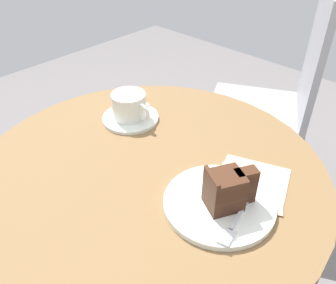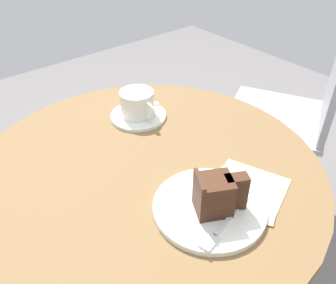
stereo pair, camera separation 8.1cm
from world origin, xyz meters
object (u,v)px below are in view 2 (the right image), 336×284
object	(u,v)px
coffee_cup	(137,103)
teaspoon	(146,104)
cake_slice	(217,194)
cake_plate	(209,207)
cafe_chair	(305,99)
napkin	(247,191)
saucer	(138,116)
fork	(221,228)

from	to	relation	value
coffee_cup	teaspoon	size ratio (longest dim) A/B	1.33
teaspoon	cake_slice	size ratio (longest dim) A/B	0.88
cake_plate	cake_slice	bearing A→B (deg)	4.96
teaspoon	cafe_chair	distance (m)	0.67
napkin	cafe_chair	size ratio (longest dim) A/B	0.21
saucer	fork	distance (m)	0.43
fork	cafe_chair	distance (m)	0.88
teaspoon	napkin	world-z (taller)	teaspoon
cake_plate	napkin	bearing A→B (deg)	81.50
saucer	cake_plate	bearing A→B (deg)	-13.98
cake_plate	saucer	bearing A→B (deg)	166.02
napkin	cake_plate	bearing A→B (deg)	-98.50
saucer	teaspoon	xyz separation A→B (m)	(-0.03, 0.05, 0.01)
fork	napkin	bearing A→B (deg)	-173.75
saucer	napkin	bearing A→B (deg)	0.61
coffee_cup	cake_plate	bearing A→B (deg)	-13.99
teaspoon	cake_slice	bearing A→B (deg)	-75.79
teaspoon	cake_plate	bearing A→B (deg)	-76.54
coffee_cup	napkin	distance (m)	0.38
teaspoon	cafe_chair	bearing A→B (deg)	20.88
teaspoon	cafe_chair	world-z (taller)	cafe_chair
teaspoon	napkin	size ratio (longest dim) A/B	0.46
saucer	cafe_chair	distance (m)	0.71
cake_plate	fork	bearing A→B (deg)	-25.54
saucer	cake_plate	world-z (taller)	cake_plate
saucer	coffee_cup	xyz separation A→B (m)	(-0.00, 0.00, 0.04)
coffee_cup	napkin	world-z (taller)	coffee_cup
saucer	cake_slice	size ratio (longest dim) A/B	1.44
cake_slice	fork	world-z (taller)	cake_slice
saucer	cake_plate	size ratio (longest dim) A/B	0.68
napkin	coffee_cup	bearing A→B (deg)	-179.45
fork	cake_plate	bearing A→B (deg)	-127.87
coffee_cup	teaspoon	world-z (taller)	coffee_cup
cafe_chair	napkin	bearing A→B (deg)	-6.01
saucer	teaspoon	world-z (taller)	teaspoon
cake_plate	fork	world-z (taller)	fork
saucer	fork	bearing A→B (deg)	-15.58
teaspoon	cake_plate	xyz separation A→B (m)	(0.39, -0.14, -0.01)
teaspoon	cafe_chair	xyz separation A→B (m)	(0.14, 0.64, -0.16)
cake_plate	cafe_chair	distance (m)	0.84
cake_slice	fork	distance (m)	0.06
coffee_cup	cake_slice	bearing A→B (deg)	-13.33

